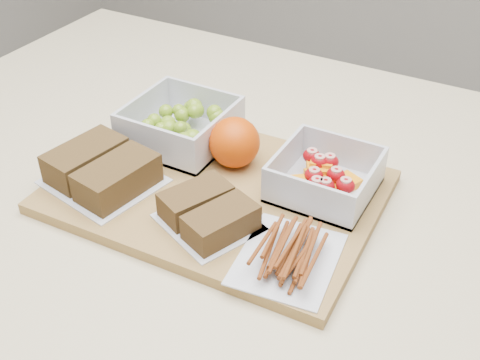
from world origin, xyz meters
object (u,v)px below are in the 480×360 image
(grape_container, at_px, (182,125))
(sandwich_bag_center, at_px, (208,212))
(pretzel_bag, at_px, (288,250))
(cutting_board, at_px, (217,192))
(orange, at_px, (235,142))
(fruit_container, at_px, (325,178))
(sandwich_bag_left, at_px, (102,169))

(grape_container, distance_m, sandwich_bag_center, 0.20)
(grape_container, relative_size, pretzel_bag, 0.98)
(cutting_board, distance_m, orange, 0.07)
(fruit_container, distance_m, sandwich_bag_left, 0.30)
(cutting_board, distance_m, sandwich_bag_center, 0.08)
(orange, bearing_deg, fruit_container, 0.77)
(fruit_container, distance_m, orange, 0.13)
(grape_container, height_order, orange, orange)
(pretzel_bag, bearing_deg, fruit_container, 95.85)
(orange, distance_m, sandwich_bag_left, 0.18)
(orange, distance_m, sandwich_bag_center, 0.13)
(sandwich_bag_left, bearing_deg, pretzel_bag, -3.25)
(fruit_container, height_order, sandwich_bag_center, fruit_container)
(fruit_container, bearing_deg, pretzel_bag, -84.15)
(sandwich_bag_left, relative_size, pretzel_bag, 1.12)
(grape_container, xyz_separation_m, sandwich_bag_center, (0.13, -0.15, -0.01))
(pretzel_bag, bearing_deg, grape_container, 147.48)
(orange, relative_size, pretzel_bag, 0.49)
(grape_container, height_order, sandwich_bag_center, grape_container)
(fruit_container, xyz_separation_m, orange, (-0.13, -0.00, 0.01))
(fruit_container, height_order, sandwich_bag_left, fruit_container)
(pretzel_bag, bearing_deg, cutting_board, 150.60)
(sandwich_bag_left, height_order, pretzel_bag, sandwich_bag_left)
(cutting_board, distance_m, fruit_container, 0.14)
(pretzel_bag, bearing_deg, sandwich_bag_left, 176.75)
(sandwich_bag_left, bearing_deg, orange, 42.91)
(grape_container, bearing_deg, pretzel_bag, -32.52)
(sandwich_bag_center, relative_size, pretzel_bag, 1.01)
(sandwich_bag_left, xyz_separation_m, pretzel_bag, (0.28, -0.02, -0.01))
(fruit_container, relative_size, pretzel_bag, 0.87)
(sandwich_bag_center, bearing_deg, pretzel_bag, -5.73)
(fruit_container, relative_size, orange, 1.76)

